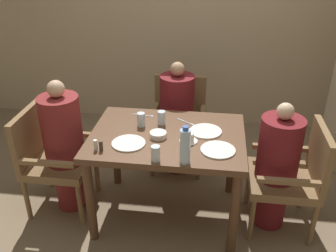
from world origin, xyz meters
The scene contains 22 objects.
ground_plane centered at (0.00, 0.00, 0.00)m, with size 16.00×16.00×0.00m, color #7A664C.
wall_back centered at (0.00, 1.83, 1.40)m, with size 8.00×0.06×2.80m.
dining_table centered at (0.00, 0.00, 0.66)m, with size 1.18×0.86×0.77m.
chair_left_side centered at (-0.99, 0.00, 0.50)m, with size 0.52×0.52×0.89m.
diner_in_left_chair centered at (-0.85, 0.00, 0.60)m, with size 0.32×0.32×1.17m.
chair_far_side centered at (0.00, 0.83, 0.50)m, with size 0.52×0.52×0.89m.
diner_in_far_chair centered at (0.00, 0.69, 0.58)m, with size 0.32×0.32×1.12m.
chair_right_side centered at (0.99, 0.00, 0.50)m, with size 0.52×0.52×0.89m.
diner_in_right_chair centered at (0.85, 0.00, 0.56)m, with size 0.32×0.32×1.08m.
plate_main_left centered at (-0.26, -0.18, 0.78)m, with size 0.25×0.25×0.01m.
plate_main_right centered at (0.39, -0.19, 0.78)m, with size 0.25×0.25×0.01m.
plate_dessert_center centered at (0.29, 0.08, 0.78)m, with size 0.25×0.25×0.01m.
teacup_with_saucer centered at (0.17, -0.09, 0.80)m, with size 0.14×0.14×0.07m.
bowl_small centered at (-0.06, -0.05, 0.79)m, with size 0.13×0.13×0.04m.
water_bottle centered at (0.17, -0.37, 0.90)m, with size 0.07×0.07×0.28m.
glass_tall_near centered at (-0.23, 0.11, 0.83)m, with size 0.06×0.06×0.11m.
glass_tall_mid centered at (-0.03, -0.38, 0.83)m, with size 0.06×0.06×0.11m.
glass_tall_far centered at (-0.07, 0.16, 0.83)m, with size 0.06×0.06×0.11m.
salt_shaker centered at (-0.47, -0.29, 0.81)m, with size 0.03×0.03×0.08m.
pepper_shaker centered at (-0.43, -0.29, 0.81)m, with size 0.03×0.03×0.08m.
fork_beside_plate centered at (-0.23, 0.30, 0.77)m, with size 0.19×0.03×0.00m.
knife_beside_plate centered at (0.14, 0.21, 0.77)m, with size 0.17×0.12×0.00m.
Camera 1 is at (0.34, -2.49, 2.17)m, focal length 40.00 mm.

